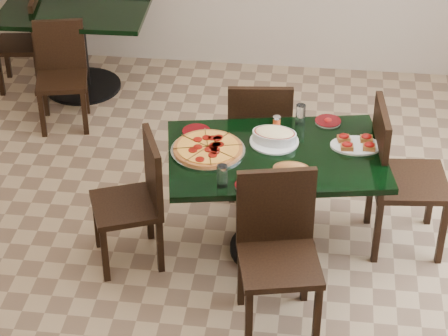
# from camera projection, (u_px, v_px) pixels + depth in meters

# --- Properties ---
(floor) EXTENTS (5.50, 5.50, 0.00)m
(floor) POSITION_uv_depth(u_px,v_px,m) (219.00, 260.00, 5.59)
(floor) COLOR #8E7351
(floor) RESTS_ON ground
(main_table) EXTENTS (1.43, 1.06, 0.75)m
(main_table) POSITION_uv_depth(u_px,v_px,m) (276.00, 178.00, 5.36)
(main_table) COLOR black
(main_table) RESTS_ON floor
(back_table) EXTENTS (1.20, 0.89, 0.75)m
(back_table) POSITION_uv_depth(u_px,v_px,m) (78.00, 32.00, 7.21)
(back_table) COLOR black
(back_table) RESTS_ON floor
(chair_far) EXTENTS (0.47, 0.47, 0.91)m
(chair_far) POSITION_uv_depth(u_px,v_px,m) (259.00, 132.00, 5.92)
(chair_far) COLOR black
(chair_far) RESTS_ON floor
(chair_near) EXTENTS (0.53, 0.53, 0.95)m
(chair_near) POSITION_uv_depth(u_px,v_px,m) (278.00, 243.00, 4.89)
(chair_near) COLOR black
(chair_near) RESTS_ON floor
(chair_right) EXTENTS (0.51, 0.51, 1.00)m
(chair_right) POSITION_uv_depth(u_px,v_px,m) (396.00, 170.00, 5.44)
(chair_right) COLOR black
(chair_right) RESTS_ON floor
(chair_left) EXTENTS (0.53, 0.53, 0.87)m
(chair_left) POSITION_uv_depth(u_px,v_px,m) (138.00, 195.00, 5.36)
(chair_left) COLOR black
(chair_left) RESTS_ON floor
(back_chair_near) EXTENTS (0.46, 0.46, 0.83)m
(back_chair_near) POSITION_uv_depth(u_px,v_px,m) (61.00, 69.00, 6.80)
(back_chair_near) COLOR black
(back_chair_near) RESTS_ON floor
(back_chair_left) EXTENTS (0.43, 0.43, 0.81)m
(back_chair_left) POSITION_uv_depth(u_px,v_px,m) (27.00, 38.00, 7.28)
(back_chair_left) COLOR black
(back_chair_left) RESTS_ON floor
(pepperoni_pizza) EXTENTS (0.45, 0.45, 0.04)m
(pepperoni_pizza) POSITION_uv_depth(u_px,v_px,m) (208.00, 149.00, 5.27)
(pepperoni_pizza) COLOR silver
(pepperoni_pizza) RESTS_ON main_table
(lasagna_casserole) EXTENTS (0.30, 0.30, 0.09)m
(lasagna_casserole) POSITION_uv_depth(u_px,v_px,m) (274.00, 136.00, 5.34)
(lasagna_casserole) COLOR silver
(lasagna_casserole) RESTS_ON main_table
(bread_basket) EXTENTS (0.22, 0.15, 0.09)m
(bread_basket) POSITION_uv_depth(u_px,v_px,m) (291.00, 171.00, 5.03)
(bread_basket) COLOR brown
(bread_basket) RESTS_ON main_table
(bruschetta_platter) EXTENTS (0.33, 0.24, 0.05)m
(bruschetta_platter) POSITION_uv_depth(u_px,v_px,m) (356.00, 143.00, 5.31)
(bruschetta_platter) COLOR silver
(bruschetta_platter) RESTS_ON main_table
(side_plate_near) EXTENTS (0.16, 0.16, 0.02)m
(side_plate_near) POSITION_uv_depth(u_px,v_px,m) (249.00, 186.00, 4.97)
(side_plate_near) COLOR silver
(side_plate_near) RESTS_ON main_table
(side_plate_far_r) EXTENTS (0.17, 0.17, 0.03)m
(side_plate_far_r) POSITION_uv_depth(u_px,v_px,m) (328.00, 121.00, 5.56)
(side_plate_far_r) COLOR silver
(side_plate_far_r) RESTS_ON main_table
(side_plate_far_l) EXTENTS (0.18, 0.18, 0.02)m
(side_plate_far_l) POSITION_uv_depth(u_px,v_px,m) (196.00, 132.00, 5.45)
(side_plate_far_l) COLOR silver
(side_plate_far_l) RESTS_ON main_table
(napkin_setting) EXTENTS (0.16, 0.16, 0.01)m
(napkin_setting) POSITION_uv_depth(u_px,v_px,m) (270.00, 179.00, 5.03)
(napkin_setting) COLOR white
(napkin_setting) RESTS_ON main_table
(water_glass_a) EXTENTS (0.06, 0.06, 0.13)m
(water_glass_a) POSITION_uv_depth(u_px,v_px,m) (301.00, 114.00, 5.52)
(water_glass_a) COLOR silver
(water_glass_a) RESTS_ON main_table
(water_glass_b) EXTENTS (0.06, 0.06, 0.14)m
(water_glass_b) POSITION_uv_depth(u_px,v_px,m) (222.00, 176.00, 4.94)
(water_glass_b) COLOR silver
(water_glass_b) RESTS_ON main_table
(pepper_shaker) EXTENTS (0.05, 0.05, 0.08)m
(pepper_shaker) POSITION_uv_depth(u_px,v_px,m) (277.00, 122.00, 5.48)
(pepper_shaker) COLOR red
(pepper_shaker) RESTS_ON main_table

